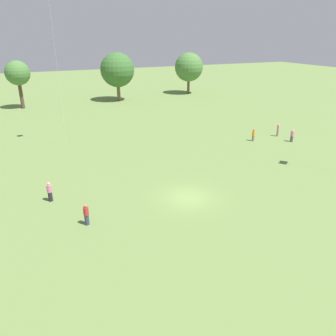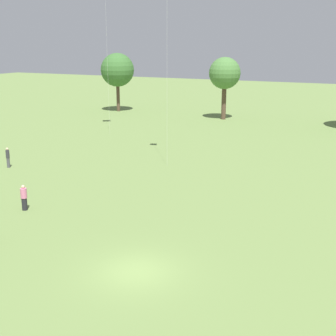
% 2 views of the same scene
% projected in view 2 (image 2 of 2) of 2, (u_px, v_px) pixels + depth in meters
% --- Properties ---
extents(ground_plane, '(240.00, 240.00, 0.00)m').
position_uv_depth(ground_plane, '(136.00, 272.00, 24.11)').
color(ground_plane, olive).
extents(tree_0, '(5.53, 5.53, 9.65)m').
position_uv_depth(tree_0, '(117.00, 70.00, 77.75)').
color(tree_0, brown).
rests_on(tree_0, ground_plane).
extents(tree_1, '(4.71, 4.71, 9.27)m').
position_uv_depth(tree_1, '(225.00, 74.00, 69.49)').
color(tree_1, brown).
rests_on(tree_1, ground_plane).
extents(person_1, '(0.62, 0.62, 1.84)m').
position_uv_depth(person_1, '(24.00, 198.00, 32.68)').
color(person_1, '#232328').
rests_on(person_1, ground_plane).
extents(person_6, '(0.47, 0.47, 1.91)m').
position_uv_depth(person_6, '(8.00, 157.00, 43.75)').
color(person_6, '#4C4C51').
rests_on(person_6, ground_plane).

